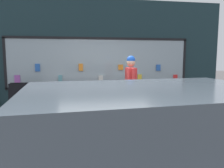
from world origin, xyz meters
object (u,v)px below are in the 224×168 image
at_px(sandwich_board_sign, 21,101).
at_px(parked_car, 149,153).
at_px(display_table_main, 104,93).
at_px(person_browsing, 131,83).
at_px(small_dog, 120,113).

height_order(sandwich_board_sign, parked_car, parked_car).
height_order(display_table_main, sandwich_board_sign, sandwich_board_sign).
height_order(display_table_main, parked_car, parked_car).
relative_size(display_table_main, sandwich_board_sign, 2.99).
bearing_deg(parked_car, display_table_main, 84.41).
xyz_separation_m(person_browsing, small_dog, (-0.35, -0.26, -0.71)).
height_order(small_dog, sandwich_board_sign, sandwich_board_sign).
bearing_deg(parked_car, small_dog, 79.36).
relative_size(display_table_main, parked_car, 0.67).
bearing_deg(parked_car, sandwich_board_sign, 113.09).
distance_m(display_table_main, sandwich_board_sign, 2.33).
height_order(person_browsing, small_dog, person_browsing).
bearing_deg(person_browsing, sandwich_board_sign, 76.59).
bearing_deg(sandwich_board_sign, parked_car, -63.59).
height_order(person_browsing, parked_car, person_browsing).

